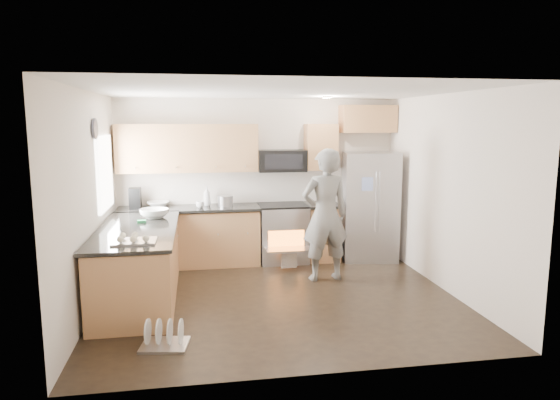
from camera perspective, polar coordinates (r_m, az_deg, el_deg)
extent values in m
plane|color=black|center=(6.52, -0.17, -11.10)|extent=(4.50, 4.50, 0.00)
cube|color=silver|center=(8.16, -2.47, 2.35)|extent=(4.50, 0.04, 2.60)
cube|color=silver|center=(4.27, 4.22, -3.73)|extent=(4.50, 0.04, 2.60)
cube|color=silver|center=(6.24, -21.00, -0.28)|extent=(0.04, 4.00, 2.60)
cube|color=silver|center=(6.93, 18.52, 0.71)|extent=(0.04, 4.00, 2.60)
cube|color=white|center=(6.14, -0.18, 12.34)|extent=(4.50, 4.00, 0.04)
cube|color=white|center=(7.18, -19.41, 2.96)|extent=(0.04, 1.00, 1.00)
cylinder|color=#FFE5CC|center=(7.40, 5.43, 11.61)|extent=(0.14, 0.14, 0.02)
cylinder|color=#474754|center=(6.61, -20.39, 7.65)|extent=(0.03, 0.26, 0.26)
cube|color=#B87A49|center=(7.95, -10.25, -4.29)|extent=(2.15, 0.60, 0.87)
cube|color=black|center=(7.85, -10.34, -0.97)|extent=(2.19, 0.64, 0.04)
cube|color=#B87A49|center=(8.20, 4.80, -3.78)|extent=(0.50, 0.60, 0.87)
cube|color=black|center=(8.10, 4.86, -0.55)|extent=(0.54, 0.64, 0.04)
cube|color=#B87A49|center=(7.89, -10.48, 5.84)|extent=(2.16, 0.33, 0.74)
cube|color=#B87A49|center=(8.14, 4.69, 6.05)|extent=(0.50, 0.33, 0.74)
cube|color=#B87A49|center=(8.36, 9.99, 9.11)|extent=(0.90, 0.33, 0.44)
imported|color=silver|center=(7.99, -13.75, -0.46)|extent=(0.34, 0.34, 0.08)
imported|color=white|center=(7.95, -8.36, 0.45)|extent=(0.12, 0.12, 0.30)
imported|color=white|center=(7.76, -9.11, -0.52)|extent=(0.13, 0.13, 0.10)
cylinder|color=#B7B7BC|center=(7.86, -6.26, -0.10)|extent=(0.24, 0.24, 0.17)
cube|color=black|center=(7.89, -16.23, 0.19)|extent=(0.17, 0.21, 0.32)
cylinder|color=#B7B7BC|center=(8.20, 5.75, -0.01)|extent=(0.10, 0.10, 0.08)
cube|color=#B87A49|center=(6.59, -15.85, -7.26)|extent=(0.90, 2.30, 0.87)
cube|color=black|center=(6.48, -16.03, -3.27)|extent=(0.96, 2.36, 0.04)
imported|color=white|center=(7.08, -14.17, -1.49)|extent=(0.39, 0.39, 0.12)
cube|color=#2D9E57|center=(6.79, -15.53, -2.38)|extent=(0.11, 0.08, 0.03)
cube|color=#B7B7BC|center=(5.71, -16.33, -4.19)|extent=(0.47, 0.36, 0.10)
cube|color=#B7B7BC|center=(8.04, 0.33, -3.89)|extent=(0.76, 0.62, 0.90)
cube|color=black|center=(7.95, 0.34, -0.62)|extent=(0.76, 0.60, 0.03)
cube|color=orange|center=(7.75, 0.74, -4.76)|extent=(0.56, 0.02, 0.34)
cube|color=#B7B7BC|center=(7.62, 0.96, -5.67)|extent=(0.70, 0.34, 0.03)
cube|color=white|center=(7.60, 1.02, -6.75)|extent=(0.24, 0.03, 0.28)
cube|color=black|center=(7.98, 0.19, 4.52)|extent=(0.76, 0.40, 0.34)
cube|color=#B7B7BC|center=(8.23, 10.23, -0.71)|extent=(0.96, 0.80, 1.75)
cylinder|color=#B7B7BC|center=(7.89, 10.90, -0.24)|extent=(0.02, 0.02, 0.95)
cylinder|color=#B7B7BC|center=(7.91, 11.29, -0.23)|extent=(0.02, 0.02, 0.95)
cube|color=#FF93D9|center=(8.00, 12.32, -1.54)|extent=(0.23, 0.05, 0.29)
cube|color=#91A8E8|center=(7.80, 9.96, 1.81)|extent=(0.17, 0.04, 0.21)
imported|color=gray|center=(7.04, 5.17, -1.72)|extent=(0.73, 0.52, 1.87)
cube|color=#B7B7BC|center=(5.35, -13.03, -15.84)|extent=(0.51, 0.44, 0.03)
cylinder|color=white|center=(5.33, -14.88, -14.33)|extent=(0.05, 0.26, 0.26)
cylinder|color=white|center=(5.30, -13.69, -14.40)|extent=(0.05, 0.26, 0.26)
cylinder|color=white|center=(5.28, -12.48, -14.46)|extent=(0.05, 0.26, 0.26)
cylinder|color=white|center=(5.26, -11.26, -14.52)|extent=(0.05, 0.26, 0.26)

